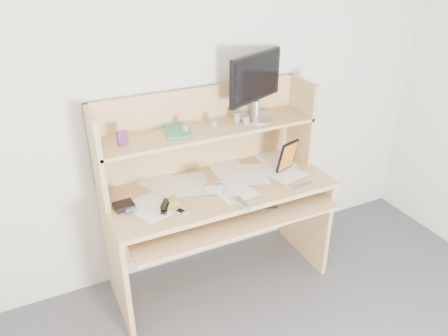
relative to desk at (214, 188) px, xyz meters
name	(u,v)px	position (x,y,z in m)	size (l,w,h in m)	color
back_wall	(197,94)	(0.00, 0.24, 0.56)	(3.60, 0.04, 2.50)	silver
desk	(214,188)	(0.00, 0.00, 0.00)	(1.40, 0.70, 1.30)	tan
paper_clutter	(219,186)	(0.00, -0.08, 0.06)	(1.32, 0.54, 0.01)	white
keyboard	(242,201)	(0.11, -0.18, -0.03)	(0.44, 0.30, 0.03)	black
tv_remote	(242,203)	(0.02, -0.34, 0.07)	(0.05, 0.17, 0.02)	#A7A7A2
flip_phone	(180,211)	(-0.33, -0.26, 0.07)	(0.05, 0.09, 0.02)	#B0B0B3
stapler	(165,206)	(-0.39, -0.19, 0.08)	(0.03, 0.12, 0.04)	black
wallet	(124,206)	(-0.60, -0.08, 0.08)	(0.11, 0.09, 0.03)	black
sticky_note_pad	(173,206)	(-0.34, -0.18, 0.06)	(0.08, 0.08, 0.01)	yellow
digital_camera	(214,189)	(-0.07, -0.15, 0.09)	(0.10, 0.04, 0.06)	#ABACAE
game_case	(287,156)	(0.48, -0.10, 0.17)	(0.15, 0.02, 0.21)	black
blue_pen	(303,184)	(0.47, -0.30, 0.07)	(0.01, 0.01, 0.15)	#1827B9
card_box	(122,138)	(-0.53, 0.06, 0.43)	(0.06, 0.02, 0.08)	maroon
shelf_book	(178,132)	(-0.19, 0.08, 0.40)	(0.14, 0.19, 0.02)	#348246
chip_stack_a	(214,124)	(0.04, 0.07, 0.41)	(0.04, 0.04, 0.05)	black
chip_stack_b	(185,129)	(-0.16, 0.05, 0.42)	(0.04, 0.04, 0.06)	white
chip_stack_c	(246,120)	(0.24, 0.03, 0.41)	(0.04, 0.04, 0.05)	black
chip_stack_d	(237,118)	(0.20, 0.08, 0.42)	(0.04, 0.04, 0.06)	silver
monitor	(256,84)	(0.35, 0.11, 0.61)	(0.45, 0.26, 0.42)	#ADADB2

